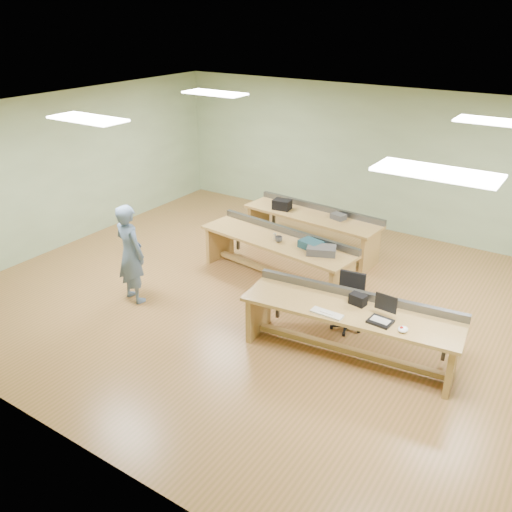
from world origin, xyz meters
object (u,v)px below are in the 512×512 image
object	(u,v)px
camera_bag	(358,299)
parts_bin_grey	(321,250)
task_chair	(348,309)
workbench_mid	(277,249)
mug	(279,239)
laptop_base	(380,321)
workbench_back	(312,224)
workbench_front	(350,320)
person	(130,253)
drinks_can	(275,236)
parts_bin_teal	(311,244)

from	to	relation	value
camera_bag	parts_bin_grey	bearing A→B (deg)	143.11
camera_bag	task_chair	size ratio (longest dim) A/B	0.26
workbench_mid	parts_bin_grey	distance (m)	0.96
mug	task_chair	bearing A→B (deg)	-23.93
laptop_base	workbench_back	bearing A→B (deg)	134.68
workbench_front	parts_bin_grey	bearing A→B (deg)	123.80
workbench_back	person	xyz separation A→B (m)	(-1.50, -3.39, 0.27)
workbench_front	drinks_can	bearing A→B (deg)	138.86
workbench_mid	person	world-z (taller)	person
workbench_back	parts_bin_teal	size ratio (longest dim) A/B	7.77
laptop_base	task_chair	bearing A→B (deg)	139.09
laptop_base	mug	xyz separation A→B (m)	(-2.44, 1.52, 0.03)
camera_bag	mug	world-z (taller)	camera_bag
workbench_mid	camera_bag	xyz separation A→B (m)	(2.09, -1.34, 0.27)
task_chair	laptop_base	bearing A→B (deg)	-52.99
laptop_base	parts_bin_grey	xyz separation A→B (m)	(-1.61, 1.48, 0.05)
workbench_mid	parts_bin_grey	xyz separation A→B (m)	(0.92, -0.13, 0.26)
task_chair	drinks_can	xyz separation A→B (m)	(-1.78, 0.80, 0.49)
laptop_base	task_chair	xyz separation A→B (m)	(-0.78, 0.78, -0.45)
camera_bag	workbench_front	bearing A→B (deg)	-93.25
camera_bag	mug	xyz separation A→B (m)	(-2.01, 1.25, -0.02)
drinks_can	task_chair	bearing A→B (deg)	-24.16
laptop_base	parts_bin_grey	distance (m)	2.18
workbench_front	mug	size ratio (longest dim) A/B	23.61
workbench_front	parts_bin_teal	bearing A→B (deg)	127.17
parts_bin_grey	person	bearing A→B (deg)	-143.66
workbench_back	camera_bag	xyz separation A→B (m)	(2.16, -2.77, 0.27)
task_chair	parts_bin_grey	distance (m)	1.19
task_chair	mug	world-z (taller)	task_chair
workbench_back	parts_bin_teal	distance (m)	1.64
workbench_front	workbench_back	size ratio (longest dim) A/B	1.06
person	drinks_can	distance (m)	2.47
workbench_mid	task_chair	bearing A→B (deg)	-18.43
task_chair	drinks_can	distance (m)	2.01
workbench_front	parts_bin_grey	size ratio (longest dim) A/B	6.45
person	parts_bin_grey	world-z (taller)	person
task_chair	workbench_front	bearing A→B (deg)	-71.69
parts_bin_grey	drinks_can	xyz separation A→B (m)	(-0.95, 0.10, -0.01)
camera_bag	task_chair	xyz separation A→B (m)	(-0.35, 0.51, -0.51)
workbench_front	laptop_base	bearing A→B (deg)	-23.20
workbench_front	parts_bin_grey	world-z (taller)	parts_bin_grey
workbench_back	task_chair	distance (m)	2.91
parts_bin_teal	laptop_base	bearing A→B (deg)	-40.65
workbench_back	laptop_base	size ratio (longest dim) A/B	9.56
workbench_mid	camera_bag	bearing A→B (deg)	-25.60
workbench_front	mug	world-z (taller)	workbench_front
workbench_back	laptop_base	world-z (taller)	workbench_back
workbench_front	person	size ratio (longest dim) A/B	1.82
workbench_front	workbench_mid	distance (m)	2.54
parts_bin_grey	drinks_can	world-z (taller)	parts_bin_grey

